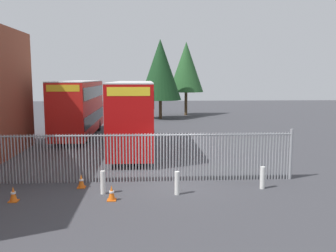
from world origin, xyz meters
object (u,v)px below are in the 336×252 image
object	(u,v)px
bollard_near_right	(262,178)
traffic_cone_near_kerb	(13,194)
bollard_near_left	(103,182)
bollard_center_front	(177,183)
traffic_cone_mid_forecourt	(81,181)
double_decker_bus_behind_fence_left	(79,106)
traffic_cone_by_gate	(112,193)
double_decker_bus_near_gate	(133,113)

from	to	relation	value
bollard_near_right	traffic_cone_near_kerb	xyz separation A→B (m)	(-9.96, -1.06, -0.19)
bollard_near_left	traffic_cone_near_kerb	bearing A→B (deg)	-167.30
bollard_center_front	traffic_cone_near_kerb	size ratio (longest dim) A/B	1.61
traffic_cone_mid_forecourt	traffic_cone_near_kerb	xyz separation A→B (m)	(-2.27, -1.63, 0.00)
bollard_near_left	bollard_near_right	size ratio (longest dim) A/B	1.00
bollard_center_front	traffic_cone_mid_forecourt	distance (m)	4.18
double_decker_bus_behind_fence_left	traffic_cone_near_kerb	bearing A→B (deg)	-88.86
bollard_near_right	traffic_cone_mid_forecourt	bearing A→B (deg)	175.70
bollard_near_left	bollard_center_front	xyz separation A→B (m)	(2.99, -0.26, 0.00)
double_decker_bus_behind_fence_left	traffic_cone_by_gate	size ratio (longest dim) A/B	18.32
double_decker_bus_behind_fence_left	traffic_cone_near_kerb	xyz separation A→B (m)	(0.31, -15.69, -2.13)
bollard_near_left	traffic_cone_mid_forecourt	size ratio (longest dim) A/B	1.61
bollard_near_right	traffic_cone_mid_forecourt	size ratio (longest dim) A/B	1.61
double_decker_bus_near_gate	bollard_center_front	size ratio (longest dim) A/B	11.38
traffic_cone_by_gate	double_decker_bus_behind_fence_left	bearing A→B (deg)	104.33
double_decker_bus_near_gate	bollard_near_right	distance (m)	10.66
double_decker_bus_behind_fence_left	bollard_near_right	size ratio (longest dim) A/B	11.38
double_decker_bus_behind_fence_left	bollard_center_front	size ratio (longest dim) A/B	11.38
traffic_cone_mid_forecourt	bollard_center_front	bearing A→B (deg)	-16.09
bollard_near_right	double_decker_bus_behind_fence_left	bearing A→B (deg)	125.08
bollard_near_left	double_decker_bus_near_gate	bearing A→B (deg)	84.30
bollard_center_front	bollard_near_right	distance (m)	3.73
double_decker_bus_near_gate	bollard_near_right	bearing A→B (deg)	-56.64
double_decker_bus_behind_fence_left	traffic_cone_mid_forecourt	bearing A→B (deg)	-79.60
double_decker_bus_behind_fence_left	traffic_cone_by_gate	distance (m)	16.42
double_decker_bus_behind_fence_left	bollard_center_front	distance (m)	16.69
bollard_center_front	traffic_cone_by_gate	bearing A→B (deg)	-167.58
double_decker_bus_behind_fence_left	bollard_near_right	world-z (taller)	double_decker_bus_behind_fence_left
double_decker_bus_behind_fence_left	bollard_near_right	bearing A→B (deg)	-54.92
double_decker_bus_near_gate	traffic_cone_mid_forecourt	distance (m)	8.67
double_decker_bus_behind_fence_left	traffic_cone_mid_forecourt	size ratio (longest dim) A/B	18.32
double_decker_bus_near_gate	double_decker_bus_behind_fence_left	xyz separation A→B (m)	(-4.51, 5.88, 0.00)
bollard_near_right	traffic_cone_by_gate	distance (m)	6.35
double_decker_bus_behind_fence_left	bollard_center_front	bearing A→B (deg)	-66.56
bollard_near_right	bollard_near_left	bearing A→B (deg)	-177.30
traffic_cone_by_gate	bollard_near_left	bearing A→B (deg)	117.17
double_decker_bus_near_gate	traffic_cone_mid_forecourt	size ratio (longest dim) A/B	18.32
traffic_cone_mid_forecourt	traffic_cone_near_kerb	bearing A→B (deg)	-144.19
bollard_near_left	traffic_cone_near_kerb	world-z (taller)	bollard_near_left
bollard_near_left	bollard_near_right	xyz separation A→B (m)	(6.67, 0.31, 0.00)
double_decker_bus_behind_fence_left	bollard_near_right	xyz separation A→B (m)	(10.27, -14.63, -1.95)
bollard_near_left	traffic_cone_by_gate	size ratio (longest dim) A/B	1.61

